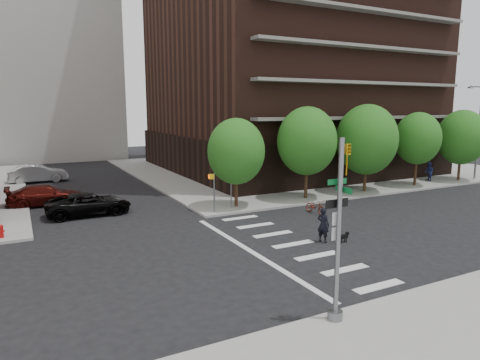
% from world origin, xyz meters
% --- Properties ---
extents(ground, '(120.00, 120.00, 0.00)m').
position_xyz_m(ground, '(0.00, 0.00, 0.00)').
color(ground, black).
rests_on(ground, ground).
extents(sidewalk_ne, '(39.00, 33.00, 0.15)m').
position_xyz_m(sidewalk_ne, '(20.50, 23.50, 0.07)').
color(sidewalk_ne, gray).
rests_on(sidewalk_ne, ground).
extents(crosswalk, '(3.85, 13.00, 0.01)m').
position_xyz_m(crosswalk, '(2.21, -0.00, 0.01)').
color(crosswalk, silver).
rests_on(crosswalk, ground).
extents(tree_a, '(4.00, 4.00, 5.90)m').
position_xyz_m(tree_a, '(4.00, 8.50, 4.04)').
color(tree_a, '#301E11').
rests_on(tree_a, sidewalk_ne).
extents(tree_b, '(4.50, 4.50, 6.65)m').
position_xyz_m(tree_b, '(10.00, 8.50, 4.54)').
color(tree_b, '#301E11').
rests_on(tree_b, sidewalk_ne).
extents(tree_c, '(5.00, 5.00, 6.80)m').
position_xyz_m(tree_c, '(16.00, 8.50, 4.45)').
color(tree_c, '#301E11').
rests_on(tree_c, sidewalk_ne).
extents(tree_d, '(4.00, 4.00, 6.20)m').
position_xyz_m(tree_d, '(22.00, 8.50, 4.34)').
color(tree_d, '#301E11').
rests_on(tree_d, sidewalk_ne).
extents(tree_e, '(4.50, 4.50, 6.35)m').
position_xyz_m(tree_e, '(28.00, 8.50, 4.25)').
color(tree_e, '#301E11').
rests_on(tree_e, sidewalk_ne).
extents(traffic_signal, '(0.90, 0.75, 6.00)m').
position_xyz_m(traffic_signal, '(-0.47, -7.49, 2.70)').
color(traffic_signal, slate).
rests_on(traffic_signal, sidewalk_s).
extents(pedestrian_signal, '(2.18, 0.67, 2.60)m').
position_xyz_m(pedestrian_signal, '(2.32, 7.92, 1.85)').
color(pedestrian_signal, slate).
rests_on(pedestrian_signal, sidewalk_ne).
extents(fire_hydrant, '(0.24, 0.24, 0.73)m').
position_xyz_m(fire_hydrant, '(-10.50, 7.80, 0.55)').
color(fire_hydrant, '#A50C0C').
rests_on(fire_hydrant, sidewalk_nw).
extents(streetlamp, '(2.14, 0.22, 9.00)m').
position_xyz_m(streetlamp, '(29.82, 8.20, 5.29)').
color(streetlamp, slate).
rests_on(streetlamp, sidewalk_ne).
extents(parked_car_black, '(2.53, 5.42, 1.50)m').
position_xyz_m(parked_car_black, '(-5.50, 11.35, 0.75)').
color(parked_car_black, black).
rests_on(parked_car_black, ground).
extents(parked_car_maroon, '(2.25, 5.31, 1.53)m').
position_xyz_m(parked_car_maroon, '(-7.83, 15.80, 0.76)').
color(parked_car_maroon, '#3F0D09').
rests_on(parked_car_maroon, ground).
extents(parked_car_silver, '(2.08, 5.32, 1.72)m').
position_xyz_m(parked_car_silver, '(-7.88, 26.62, 0.86)').
color(parked_car_silver, '#A3A6AA').
rests_on(parked_car_silver, ground).
extents(scooter, '(0.77, 1.89, 0.97)m').
position_xyz_m(scooter, '(8.06, 4.71, 0.49)').
color(scooter, maroon).
rests_on(scooter, ground).
extents(dog_walker, '(0.81, 0.67, 1.88)m').
position_xyz_m(dog_walker, '(4.62, -0.40, 0.94)').
color(dog_walker, black).
rests_on(dog_walker, ground).
extents(dog, '(0.63, 0.21, 0.53)m').
position_xyz_m(dog, '(5.55, -0.98, 0.33)').
color(dog, black).
rests_on(dog, ground).
extents(pedestrian_far, '(1.05, 0.96, 1.76)m').
position_xyz_m(pedestrian_far, '(25.03, 9.48, 1.03)').
color(pedestrian_far, navy).
rests_on(pedestrian_far, sidewalk_ne).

